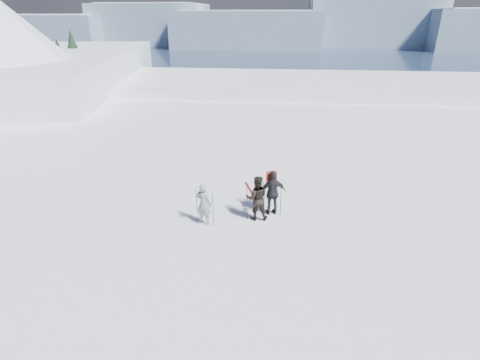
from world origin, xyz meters
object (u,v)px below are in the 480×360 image
object	(u,v)px
skier_grey	(204,204)
skier_dark	(257,198)
skier_pack	(273,193)
skis_loose	(252,191)

from	to	relation	value
skier_grey	skier_dark	xyz separation A→B (m)	(1.78, 0.51, 0.06)
skier_grey	skier_dark	size ratio (longest dim) A/B	0.93
skier_grey	skier_pack	size ratio (longest dim) A/B	0.91
skier_pack	skis_loose	distance (m)	2.16
skier_dark	skier_pack	size ratio (longest dim) A/B	0.98
skier_dark	skis_loose	xyz separation A→B (m)	(-0.31, 2.22, -0.81)
skier_pack	skis_loose	world-z (taller)	skier_pack
skier_dark	skis_loose	bearing A→B (deg)	-90.64
skier_grey	skier_pack	world-z (taller)	skier_pack
skier_grey	skis_loose	size ratio (longest dim) A/B	0.89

